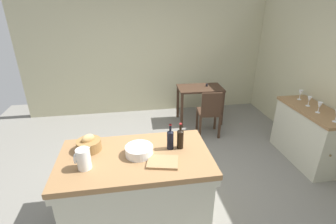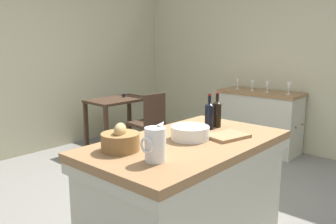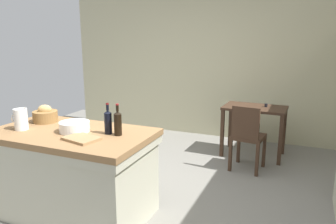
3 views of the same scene
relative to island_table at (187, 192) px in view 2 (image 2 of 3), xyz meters
name	(u,v)px [view 2 (image 2 of 3)]	position (x,y,z in m)	size (l,w,h in m)	color
ground_plane	(165,205)	(0.44, 0.63, -0.47)	(6.76, 6.76, 0.00)	slate
wall_back	(27,62)	(0.44, 3.23, 0.83)	(5.32, 0.12, 2.60)	#B7B28E
wall_right	(284,62)	(3.04, 0.63, 0.83)	(0.12, 5.20, 2.60)	#B7B28E
island_table	(187,192)	(0.00, 0.00, 0.00)	(1.58, 0.90, 0.88)	olive
side_cabinet	(259,121)	(2.70, 0.79, -0.03)	(0.52, 1.19, 0.88)	olive
writing_desk	(118,107)	(1.41, 2.43, 0.16)	(0.92, 0.59, 0.81)	#3D281C
wooden_chair	(149,122)	(1.42, 1.79, 0.02)	(0.44, 0.44, 0.90)	#3D281C
pitcher	(155,144)	(-0.48, -0.13, 0.51)	(0.17, 0.13, 0.25)	white
wash_bowl	(190,133)	(0.05, 0.01, 0.45)	(0.29, 0.29, 0.10)	white
bread_basket	(120,140)	(-0.48, 0.19, 0.47)	(0.26, 0.26, 0.19)	olive
cutting_board	(227,136)	(0.27, -0.17, 0.42)	(0.30, 0.22, 0.02)	#99754C
wine_bottle_dark	(217,113)	(0.49, 0.07, 0.53)	(0.07, 0.07, 0.30)	black
wine_bottle_amber	(209,115)	(0.39, 0.08, 0.52)	(0.07, 0.07, 0.30)	black
wine_glass_far_left	(289,86)	(2.66, 0.36, 0.53)	(0.07, 0.07, 0.17)	white
wine_glass_left	(267,85)	(2.65, 0.67, 0.52)	(0.07, 0.07, 0.16)	white
wine_glass_middle	(252,83)	(2.68, 0.92, 0.51)	(0.07, 0.07, 0.15)	white
wine_glass_right	(238,81)	(2.72, 1.18, 0.52)	(0.07, 0.07, 0.16)	white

